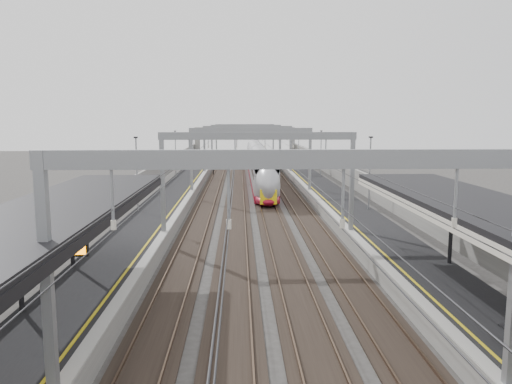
{
  "coord_description": "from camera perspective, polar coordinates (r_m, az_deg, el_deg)",
  "views": [
    {
      "loc": [
        -1.21,
        -10.83,
        8.34
      ],
      "look_at": [
        0.0,
        25.61,
        3.12
      ],
      "focal_mm": 35.0,
      "sensor_mm": 36.0,
      "label": 1
    }
  ],
  "objects": [
    {
      "name": "tracks",
      "position": [
        56.46,
        -0.65,
        -0.29
      ],
      "size": [
        11.4,
        140.0,
        0.2
      ],
      "color": "black",
      "rests_on": "ground"
    },
    {
      "name": "wall_right",
      "position": [
        57.59,
        10.56,
        1.29
      ],
      "size": [
        0.3,
        120.0,
        3.2
      ],
      "primitive_type": "cube",
      "color": "slate",
      "rests_on": "ground"
    },
    {
      "name": "signal_red_far",
      "position": [
        79.73,
        2.86,
        3.88
      ],
      "size": [
        0.32,
        0.32,
        3.48
      ],
      "color": "black",
      "rests_on": "ground"
    },
    {
      "name": "train",
      "position": [
        68.11,
        0.39,
        2.8
      ],
      "size": [
        2.54,
        46.27,
        4.02
      ],
      "color": "maroon",
      "rests_on": "ground"
    },
    {
      "name": "wall_left",
      "position": [
        57.12,
        -11.96,
        1.2
      ],
      "size": [
        0.3,
        120.0,
        3.2
      ],
      "primitive_type": "cube",
      "color": "slate",
      "rests_on": "ground"
    },
    {
      "name": "platform_right",
      "position": [
        57.13,
        7.39,
        0.2
      ],
      "size": [
        4.0,
        120.0,
        1.0
      ],
      "primitive_type": "cube",
      "color": "black",
      "rests_on": "ground"
    },
    {
      "name": "signal_red_near",
      "position": [
        76.78,
        1.4,
        3.72
      ],
      "size": [
        0.32,
        0.32,
        3.48
      ],
      "color": "black",
      "rests_on": "ground"
    },
    {
      "name": "overhead_line",
      "position": [
        62.5,
        -0.8,
        6.14
      ],
      "size": [
        13.0,
        140.0,
        6.6
      ],
      "color": "gray",
      "rests_on": "platform_left"
    },
    {
      "name": "signal_green",
      "position": [
        76.45,
        -4.9,
        3.68
      ],
      "size": [
        0.32,
        0.32,
        3.48
      ],
      "color": "black",
      "rests_on": "ground"
    },
    {
      "name": "overbridge",
      "position": [
        110.88,
        -1.29,
        6.58
      ],
      "size": [
        22.0,
        2.2,
        6.9
      ],
      "color": "slate",
      "rests_on": "ground"
    },
    {
      "name": "platform_left",
      "position": [
        56.79,
        -8.75,
        0.12
      ],
      "size": [
        4.0,
        120.0,
        1.0
      ],
      "primitive_type": "cube",
      "color": "black",
      "rests_on": "ground"
    }
  ]
}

